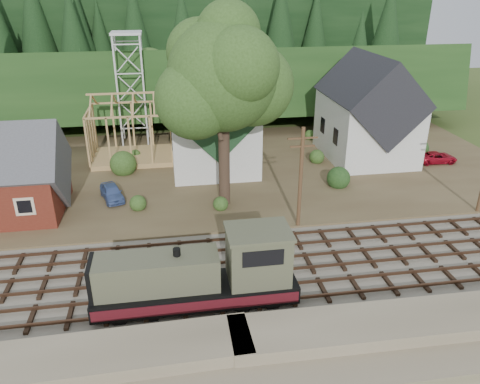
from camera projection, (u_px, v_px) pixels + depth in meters
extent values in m
plane|color=#384C1E|center=(214.00, 275.00, 30.09)|extent=(140.00, 140.00, 0.00)
cube|color=#7F7259|center=(234.00, 375.00, 22.44)|extent=(64.00, 5.00, 1.60)
cube|color=#726B5B|center=(214.00, 274.00, 30.05)|extent=(64.00, 11.00, 0.16)
cube|color=brown|center=(194.00, 171.00, 46.23)|extent=(64.00, 26.00, 0.30)
cube|color=#1E3F19|center=(183.00, 112.00, 67.89)|extent=(70.00, 28.96, 12.74)
cube|color=black|center=(178.00, 89.00, 82.29)|extent=(80.00, 20.00, 12.00)
cube|color=silver|center=(211.00, 131.00, 46.94)|extent=(8.00, 12.00, 6.40)
cube|color=#1C3D20|center=(211.00, 100.00, 45.63)|extent=(8.40, 12.96, 8.40)
cube|color=silver|center=(217.00, 93.00, 39.40)|extent=(2.40, 2.40, 4.00)
cone|color=#1C3D20|center=(217.00, 52.00, 38.05)|extent=(5.37, 5.37, 2.60)
cube|color=silver|center=(366.00, 127.00, 48.37)|extent=(8.00, 10.00, 6.40)
cube|color=black|center=(370.00, 96.00, 47.05)|extent=(8.40, 10.80, 8.40)
cube|color=tan|center=(134.00, 157.00, 48.79)|extent=(8.00, 6.00, 0.50)
cube|color=tan|center=(128.00, 93.00, 46.06)|extent=(8.00, 0.18, 0.18)
cube|color=silver|center=(118.00, 93.00, 50.37)|extent=(0.18, 0.18, 12.00)
cube|color=silver|center=(144.00, 92.00, 50.77)|extent=(0.18, 0.18, 12.00)
cube|color=silver|center=(120.00, 88.00, 52.89)|extent=(0.18, 0.18, 12.00)
cube|color=silver|center=(145.00, 87.00, 53.29)|extent=(0.18, 0.18, 12.00)
cube|color=silver|center=(126.00, 33.00, 49.36)|extent=(3.20, 3.20, 0.25)
cylinder|color=#38281E|center=(224.00, 158.00, 37.61)|extent=(0.90, 0.90, 8.00)
sphere|color=#2F4A1C|center=(223.00, 76.00, 34.94)|extent=(8.40, 8.40, 8.40)
sphere|color=#2F4A1C|center=(253.00, 86.00, 36.62)|extent=(6.40, 6.40, 6.40)
sphere|color=#2F4A1C|center=(195.00, 99.00, 34.52)|extent=(6.00, 6.00, 6.00)
cylinder|color=#4C331E|center=(300.00, 180.00, 34.14)|extent=(0.28, 0.28, 8.00)
cube|color=#4C331E|center=(303.00, 138.00, 32.83)|extent=(2.20, 0.12, 0.12)
cube|color=#4C331E|center=(302.00, 146.00, 33.07)|extent=(1.80, 0.12, 0.12)
cube|color=black|center=(196.00, 302.00, 27.05)|extent=(11.37, 2.37, 0.33)
cube|color=black|center=(196.00, 292.00, 26.76)|extent=(11.37, 2.75, 1.04)
cube|color=#53553E|center=(157.00, 273.00, 25.84)|extent=(6.82, 2.18, 1.99)
cube|color=#53553E|center=(258.00, 256.00, 26.45)|extent=(3.41, 2.65, 3.03)
cube|color=#53553E|center=(259.00, 232.00, 25.81)|extent=(3.60, 2.84, 0.19)
cube|color=black|center=(263.00, 258.00, 24.97)|extent=(2.27, 0.06, 0.95)
cube|color=#501118|center=(198.00, 307.00, 25.51)|extent=(11.37, 0.04, 0.66)
cube|color=#501118|center=(194.00, 278.00, 28.02)|extent=(11.37, 0.04, 0.66)
cylinder|color=black|center=(177.00, 254.00, 25.56)|extent=(0.42, 0.42, 0.66)
imported|color=#4F69AA|center=(112.00, 192.00, 39.59)|extent=(2.59, 4.06, 1.29)
imported|color=#AB0D20|center=(437.00, 157.00, 47.71)|extent=(4.10, 2.01, 1.12)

